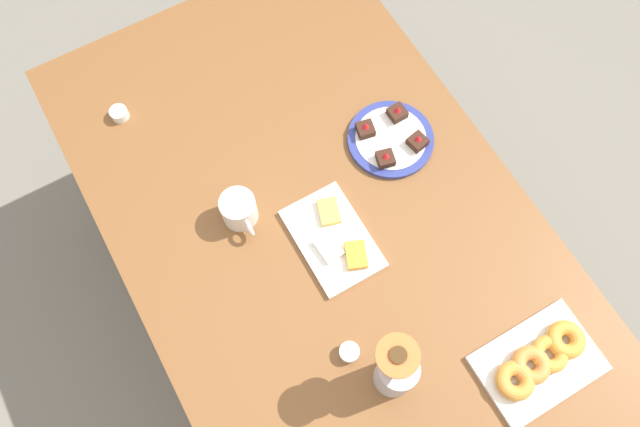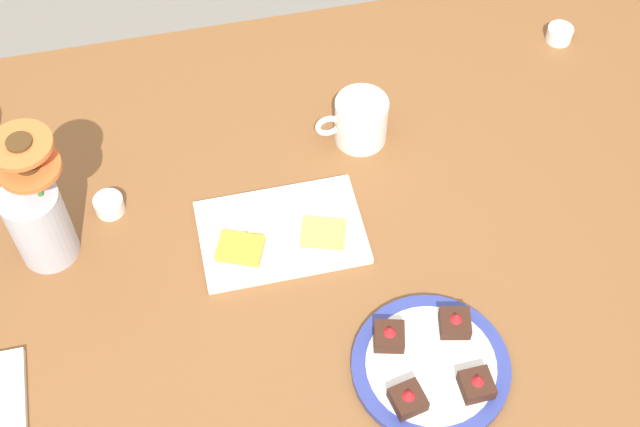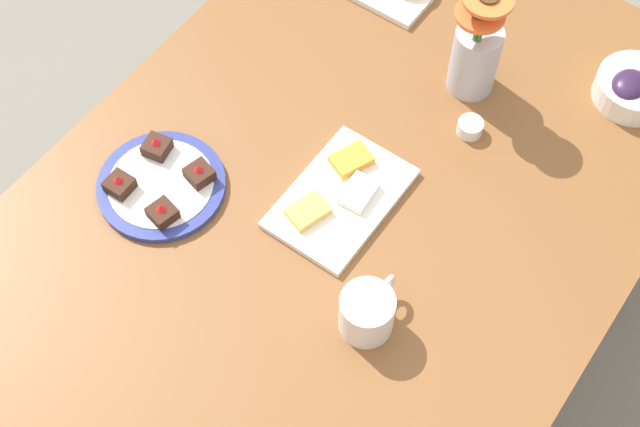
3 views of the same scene
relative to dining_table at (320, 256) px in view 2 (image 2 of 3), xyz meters
name	(u,v)px [view 2 (image 2 of 3)]	position (x,y,z in m)	size (l,w,h in m)	color
ground_plane	(320,408)	(0.00, 0.00, -0.65)	(6.00, 6.00, 0.00)	slate
dining_table	(320,256)	(0.00, 0.00, 0.00)	(1.60, 1.00, 0.74)	brown
coffee_mug	(360,120)	(-0.11, -0.17, 0.13)	(0.13, 0.09, 0.09)	white
cheese_platter	(280,231)	(0.07, 0.00, 0.10)	(0.26, 0.17, 0.03)	white
jam_cup_honey	(560,33)	(-0.53, -0.32, 0.10)	(0.05, 0.05, 0.03)	white
jam_cup_berry	(109,204)	(0.33, -0.11, 0.10)	(0.05, 0.05, 0.03)	white
dessert_plate	(431,365)	(-0.10, 0.28, 0.10)	(0.23, 0.23, 0.05)	navy
flower_vase	(38,217)	(0.42, -0.05, 0.18)	(0.11, 0.10, 0.26)	#B2B2BC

